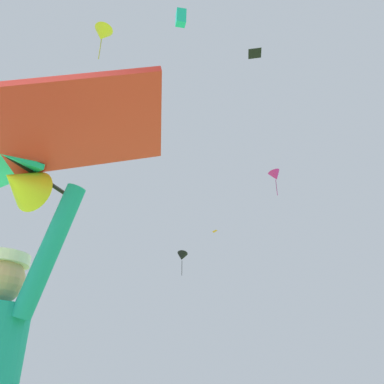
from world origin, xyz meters
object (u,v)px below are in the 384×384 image
distant_kite_black_high_right (255,53)px  distant_kite_yellow_high_left (102,34)px  held_stunt_kite (16,154)px  distant_kite_black_overhead_distant (182,257)px  distant_kite_magenta_far_center (275,176)px  distant_kite_teal_low_left (181,18)px  distant_kite_orange_mid_right (215,231)px

distant_kite_black_high_right → distant_kite_yellow_high_left: bearing=-122.9°
held_stunt_kite → distant_kite_black_overhead_distant: size_ratio=0.94×
distant_kite_yellow_high_left → distant_kite_magenta_far_center: bearing=85.8°
distant_kite_magenta_far_center → distant_kite_teal_low_left: distant_kite_magenta_far_center is taller
distant_kite_black_high_right → distant_kite_orange_mid_right: size_ratio=1.94×
distant_kite_teal_low_left → distant_kite_black_overhead_distant: 16.37m
distant_kite_black_high_right → held_stunt_kite: bearing=-78.1°
held_stunt_kite → distant_kite_orange_mid_right: 33.16m
distant_kite_magenta_far_center → distant_kite_black_overhead_distant: (-4.72, -11.53, -11.29)m
distant_kite_black_high_right → distant_kite_orange_mid_right: (-8.61, 10.97, -7.99)m
distant_kite_black_high_right → distant_kite_black_overhead_distant: bearing=150.1°
distant_kite_orange_mid_right → distant_kite_yellow_high_left: (2.97, -19.67, 4.13)m
distant_kite_orange_mid_right → distant_kite_teal_low_left: (5.83, -16.35, 7.32)m
held_stunt_kite → distant_kite_black_overhead_distant: distant_kite_black_overhead_distant is taller
distant_kite_magenta_far_center → distant_kite_teal_low_left: (1.03, -21.81, 0.09)m
held_stunt_kite → distant_kite_black_high_right: size_ratio=1.52×
distant_kite_black_high_right → distant_kite_teal_low_left: bearing=-117.3°
distant_kite_magenta_far_center → distant_kite_teal_low_left: bearing=-87.3°
distant_kite_magenta_far_center → distant_kite_yellow_high_left: distant_kite_magenta_far_center is taller
distant_kite_orange_mid_right → distant_kite_black_overhead_distant: 7.30m
distant_kite_teal_low_left → distant_kite_black_high_right: bearing=62.7°
distant_kite_yellow_high_left → distant_kite_teal_low_left: size_ratio=2.12×
distant_kite_black_high_right → distant_kite_magenta_far_center: distant_kite_black_high_right is taller
held_stunt_kite → distant_kite_black_high_right: (-3.73, 17.70, 19.19)m
distant_kite_orange_mid_right → distant_kite_teal_low_left: bearing=-70.4°
held_stunt_kite → distant_kite_teal_low_left: size_ratio=1.70×
held_stunt_kite → distant_kite_black_high_right: distant_kite_black_high_right is taller
distant_kite_black_high_right → distant_kite_teal_low_left: distant_kite_black_high_right is taller
distant_kite_black_overhead_distant → distant_kite_black_high_right: bearing=-29.9°
distant_kite_yellow_high_left → distant_kite_black_overhead_distant: (-2.90, 13.60, -8.18)m
distant_kite_magenta_far_center → distant_kite_yellow_high_left: 25.38m
held_stunt_kite → distant_kite_yellow_high_left: 20.09m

